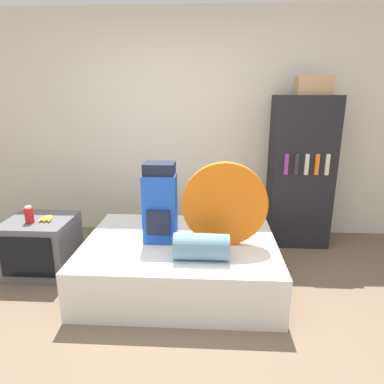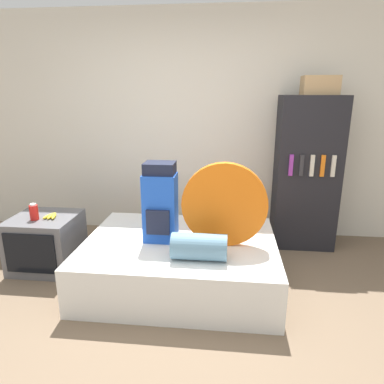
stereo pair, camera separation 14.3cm
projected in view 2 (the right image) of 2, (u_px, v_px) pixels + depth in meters
The scene contains 11 objects.
ground_plane at pixel (165, 344), 2.38m from camera, with size 16.00×16.00×0.00m, color brown.
wall_back at pixel (195, 126), 4.03m from camera, with size 8.00×0.05×2.60m.
bed at pixel (180, 261), 3.10m from camera, with size 1.69×1.29×0.42m.
backpack at pixel (160, 203), 2.97m from camera, with size 0.28×0.26×0.70m.
tent_bag at pixel (224, 205), 2.86m from camera, with size 0.72×0.07×0.72m.
sleeping_roll at pixel (199, 247), 2.67m from camera, with size 0.43×0.21×0.21m.
television at pixel (46, 242), 3.37m from camera, with size 0.60×0.58×0.53m.
canister at pixel (34, 212), 3.21m from camera, with size 0.08×0.08×0.16m.
banana_bunch at pixel (52, 216), 3.28m from camera, with size 0.13×0.17×0.03m.
bookshelf at pixel (306, 173), 3.75m from camera, with size 0.66×0.46×1.66m.
cardboard_box at pixel (320, 85), 3.47m from camera, with size 0.35×0.24×0.19m.
Camera 2 is at (0.40, -1.96, 1.68)m, focal length 32.00 mm.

